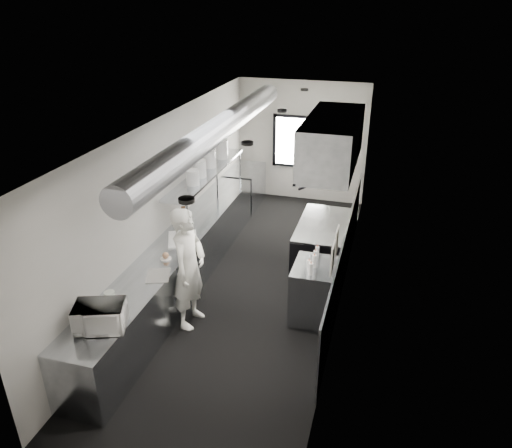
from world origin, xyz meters
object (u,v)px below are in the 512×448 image
Objects in this scene: far_work_table at (245,187)px; deli_tub_a at (85,320)px; range at (321,247)px; squeeze_bottle_d at (315,256)px; pass_shelf at (207,173)px; squeeze_bottle_c at (314,261)px; plate_stack_a at (193,177)px; cutting_board at (183,239)px; squeeze_bottle_b at (309,266)px; squeeze_bottle_a at (311,269)px; deli_tub_b at (110,295)px; plate_stack_d at (222,149)px; exhaust_hood at (332,142)px; prep_counter at (179,264)px; line_cook at (189,268)px; plate_stack_b at (200,169)px; microwave at (100,317)px; plate_stack_c at (210,159)px; bottle_station at (314,292)px; small_plate at (166,259)px; squeeze_bottle_e at (317,252)px; knife_block at (184,215)px.

far_work_table is 6.05m from deli_tub_a.
squeeze_bottle_d is (0.08, -1.26, 0.52)m from range.
range is at bearing -7.67° from pass_shelf.
pass_shelf is at bearing 143.11° from squeeze_bottle_c.
plate_stack_a reaches higher than pass_shelf.
cutting_board is 3.56× the size of squeeze_bottle_b.
deli_tub_a is 3.07m from squeeze_bottle_a.
far_work_table is 4.77m from squeeze_bottle_a.
deli_tub_b is 0.39× the size of plate_stack_d.
exhaust_hood is 3.20m from prep_counter.
plate_stack_d is at bearing 90.42° from plate_stack_a.
range is at bearing 56.22° from deli_tub_a.
line_cook is 6.30× the size of plate_stack_b.
plate_stack_b reaches higher than far_work_table.
squeeze_bottle_a is at bearing 21.27° from microwave.
deli_tub_a is at bearing -137.09° from squeeze_bottle_d.
squeeze_bottle_c is (2.34, -1.99, -0.73)m from plate_stack_c.
cutting_board is (-2.24, 0.25, 0.46)m from bottle_station.
bottle_station is 2.30m from small_plate.
prep_counter is 2.00× the size of pass_shelf.
microwave is 3.23m from plate_stack_a.
far_work_table is 6.08m from microwave.
deli_tub_a is at bearing -135.41° from squeeze_bottle_e.
far_work_table is 8.17× the size of deli_tub_a.
prep_counter is 33.28× the size of squeeze_bottle_d.
exhaust_hood is at bearing 27.72° from cutting_board.
deli_tub_a is 3.43m from squeeze_bottle_e.
small_plate is (0.08, -0.61, 0.46)m from prep_counter.
range is 2.65m from line_cook.
squeeze_bottle_d reaches higher than far_work_table.
line_cook is at bearing -155.89° from squeeze_bottle_d.
plate_stack_a is at bearing 18.57° from knife_block.
plate_stack_c is at bearing 92.81° from plate_stack_a.
deli_tub_b is at bearing -93.23° from plate_stack_a.
far_work_table is at bearing 90.00° from prep_counter.
plate_stack_b is (-2.30, 0.01, -0.67)m from exhaust_hood.
cutting_board is 2.20m from squeeze_bottle_b.
line_cook reaches higher than deli_tub_a.
far_work_table is 7.05× the size of squeeze_bottle_b.
prep_counter is at bearing -90.00° from far_work_table.
squeeze_bottle_c is at bearing -48.02° from plate_stack_d.
squeeze_bottle_c reaches higher than squeeze_bottle_e.
squeeze_bottle_d is 0.14m from squeeze_bottle_e.
far_work_table is 5.97× the size of squeeze_bottle_c.
line_cook is (-1.75, -0.63, 0.49)m from bottle_station.
line_cook reaches higher than knife_block.
squeeze_bottle_e is at bearing 1.94° from prep_counter.
squeeze_bottle_d is at bearing -34.16° from pass_shelf.
squeeze_bottle_e is at bearing -88.88° from exhaust_hood.
squeeze_bottle_e is (2.44, 1.86, 0.04)m from deli_tub_b.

